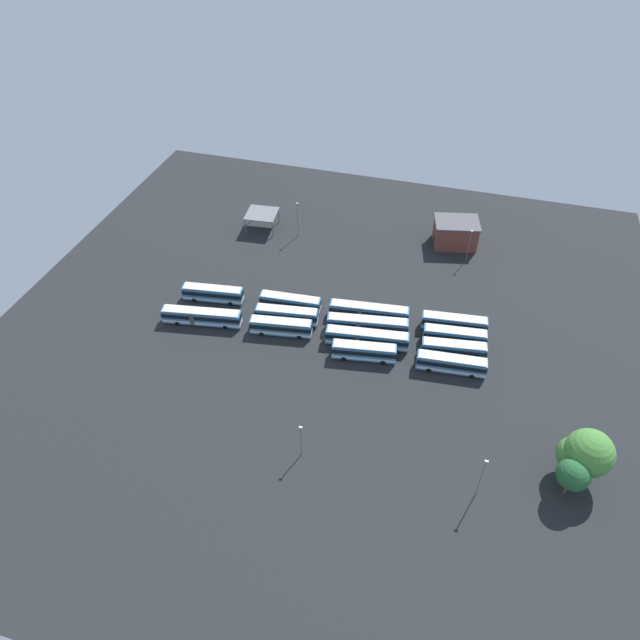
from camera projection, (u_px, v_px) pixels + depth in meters
name	position (u px, v px, depth m)	size (l,w,h in m)	color
ground_plane	(325.00, 333.00, 114.62)	(131.04, 131.04, 0.00)	black
bus_row0_slot1	(202.00, 317.00, 115.46)	(16.26, 5.05, 3.46)	teal
bus_row0_slot3	(213.00, 294.00, 120.86)	(13.00, 4.17, 3.46)	teal
bus_row1_slot1	(281.00, 327.00, 113.24)	(12.49, 4.31, 3.46)	teal
bus_row1_slot2	(287.00, 315.00, 115.80)	(12.84, 4.21, 3.46)	teal
bus_row1_slot3	(290.00, 303.00, 118.67)	(12.80, 3.36, 3.46)	teal
bus_row2_slot0	(364.00, 351.00, 108.16)	(12.32, 4.29, 3.46)	teal
bus_row2_slot1	(367.00, 338.00, 110.83)	(16.25, 4.51, 3.46)	teal
bus_row2_slot2	(367.00, 325.00, 113.65)	(16.26, 4.93, 3.46)	teal
bus_row2_slot3	(369.00, 312.00, 116.51)	(16.24, 4.21, 3.46)	teal
bus_row3_slot0	(451.00, 364.00, 105.77)	(12.92, 3.53, 3.46)	teal
bus_row3_slot1	(454.00, 349.00, 108.54)	(12.34, 4.16, 3.46)	teal
bus_row3_slot2	(455.00, 336.00, 111.24)	(12.30, 3.81, 3.46)	teal
bus_row3_slot3	(454.00, 323.00, 114.03)	(13.02, 3.84, 3.46)	teal
depot_building	(455.00, 233.00, 135.51)	(11.65, 9.64, 6.29)	brown
maintenance_shelter	(262.00, 214.00, 139.85)	(7.98, 7.66, 4.39)	slate
lamp_post_mid_lot	(301.00, 439.00, 90.53)	(0.56, 0.28, 7.29)	slate
lamp_post_near_entrance	(481.00, 477.00, 84.49)	(0.56, 0.28, 9.06)	slate
lamp_post_by_building	(298.00, 218.00, 136.71)	(0.56, 0.28, 9.22)	slate
lamp_post_far_corner	(469.00, 245.00, 129.51)	(0.56, 0.28, 8.25)	slate
tree_south_edge	(589.00, 453.00, 86.00)	(7.40, 7.40, 10.01)	brown
tree_east_edge	(573.00, 475.00, 84.70)	(5.01, 5.01, 7.54)	brown
tree_northwest	(575.00, 454.00, 87.50)	(5.50, 5.50, 7.62)	brown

